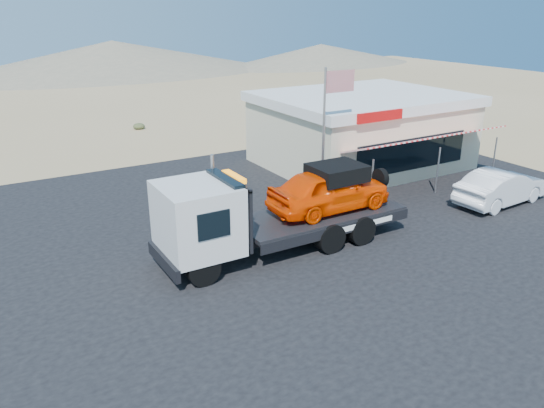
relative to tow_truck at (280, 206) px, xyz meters
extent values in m
plane|color=#9C8458|center=(-0.91, -1.78, -1.68)|extent=(120.00, 120.00, 0.00)
cube|color=black|center=(1.09, 1.22, -1.67)|extent=(32.00, 24.00, 0.02)
cylinder|color=black|center=(-3.47, -1.08, -1.11)|extent=(1.08, 0.32, 1.08)
cylinder|color=black|center=(-3.47, 1.08, -1.11)|extent=(1.08, 0.32, 1.08)
cylinder|color=black|center=(1.40, -1.08, -1.11)|extent=(1.08, 0.60, 1.08)
cylinder|color=black|center=(1.40, 1.08, -1.11)|extent=(1.08, 0.60, 1.08)
cylinder|color=black|center=(2.81, -1.08, -1.11)|extent=(1.08, 0.60, 1.08)
cylinder|color=black|center=(2.81, 1.08, -1.11)|extent=(1.08, 0.60, 1.08)
cube|color=black|center=(0.53, 0.00, -0.95)|extent=(8.88, 1.08, 0.32)
cube|color=silver|center=(-3.15, 0.00, 0.19)|extent=(2.38, 2.55, 2.27)
cube|color=black|center=(-2.12, 0.00, 0.94)|extent=(0.38, 2.17, 0.97)
cube|color=black|center=(-1.79, 0.00, 0.13)|extent=(0.11, 2.38, 2.17)
cube|color=orange|center=(-1.79, 0.00, 1.38)|extent=(0.27, 1.30, 0.16)
cube|color=black|center=(1.73, 0.00, -0.65)|extent=(6.50, 2.49, 0.16)
imported|color=#FF4000|center=(2.16, 0.00, 0.24)|extent=(4.77, 1.92, 1.62)
cube|color=black|center=(2.48, 0.00, 0.86)|extent=(1.95, 1.62, 0.60)
imported|color=silver|center=(10.93, -1.00, -0.87)|extent=(4.83, 1.91, 1.56)
cube|color=beige|center=(9.59, 7.22, 0.04)|extent=(10.00, 8.00, 3.40)
cube|color=white|center=(9.59, 7.22, 1.99)|extent=(10.40, 8.40, 0.50)
cube|color=red|center=(7.09, 2.96, 1.99)|extent=(2.60, 0.12, 0.45)
cube|color=black|center=(9.59, 3.20, -0.16)|extent=(7.00, 0.06, 1.60)
cube|color=red|center=(9.59, 2.32, 0.79)|extent=(9.00, 1.73, 0.61)
cylinder|color=#99999E|center=(5.59, 1.52, -0.56)|extent=(0.08, 0.08, 2.20)
cylinder|color=#99999E|center=(9.59, 1.52, -0.56)|extent=(0.08, 0.08, 2.20)
cylinder|color=#99999E|center=(13.59, 1.52, -0.56)|extent=(0.08, 0.08, 2.20)
cylinder|color=#99999E|center=(3.79, 2.72, 1.34)|extent=(0.10, 0.10, 6.00)
cube|color=#B20C14|center=(4.54, 2.72, 3.74)|extent=(1.50, 0.02, 0.90)
ellipsoid|color=#414726|center=(1.73, 22.37, -1.45)|extent=(0.85, 0.85, 0.46)
cone|color=#726B59|center=(9.09, 56.22, 0.42)|extent=(44.00, 44.00, 4.20)
cone|color=#726B59|center=(39.09, 52.22, -0.18)|extent=(32.00, 32.00, 3.00)
camera|label=1|loc=(-9.19, -14.99, 6.67)|focal=35.00mm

